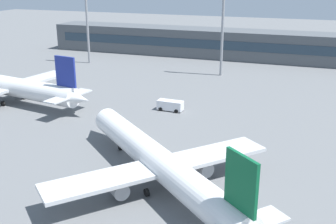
{
  "coord_description": "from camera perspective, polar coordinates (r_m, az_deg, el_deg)",
  "views": [
    {
      "loc": [
        21.14,
        -26.17,
        26.59
      ],
      "look_at": [
        -3.13,
        40.0,
        3.0
      ],
      "focal_mm": 44.73,
      "sensor_mm": 36.0,
      "label": 1
    }
  ],
  "objects": [
    {
      "name": "ground_plane",
      "position": [
        74.38,
        2.27,
        -2.46
      ],
      "size": [
        400.0,
        400.0,
        0.0
      ],
      "primitive_type": "plane",
      "color": "slate"
    },
    {
      "name": "floodlight_tower_east",
      "position": [
        130.16,
        -11.03,
        13.11
      ],
      "size": [
        3.2,
        0.8,
        26.15
      ],
      "color": "gray",
      "rests_on": "ground_plane"
    },
    {
      "name": "terminal_building",
      "position": [
        137.63,
        11.18,
        8.92
      ],
      "size": [
        136.81,
        12.13,
        9.0
      ],
      "color": "#4C5156",
      "rests_on": "ground_plane"
    },
    {
      "name": "airplane_near",
      "position": [
        54.78,
        -1.55,
        -6.63
      ],
      "size": [
        35.32,
        32.01,
        10.91
      ],
      "color": "white",
      "rests_on": "ground_plane"
    },
    {
      "name": "airplane_mid",
      "position": [
        96.79,
        -21.44,
        3.41
      ],
      "size": [
        46.42,
        32.68,
        11.51
      ],
      "color": "silver",
      "rests_on": "ground_plane"
    },
    {
      "name": "service_van_white",
      "position": [
        84.36,
        0.3,
        0.93
      ],
      "size": [
        5.29,
        2.51,
        2.08
      ],
      "color": "white",
      "rests_on": "ground_plane"
    },
    {
      "name": "floodlight_tower_west",
      "position": [
        112.41,
        7.51,
        12.81
      ],
      "size": [
        3.2,
        0.8,
        27.38
      ],
      "color": "gray",
      "rests_on": "ground_plane"
    }
  ]
}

